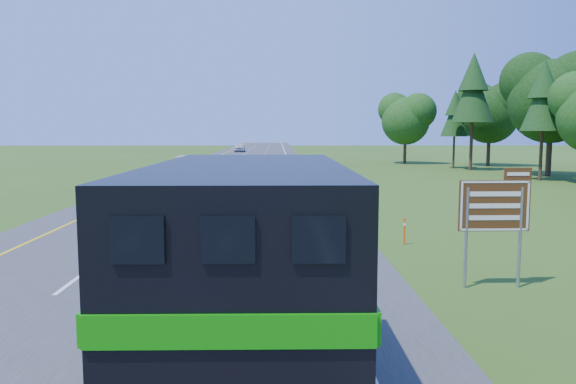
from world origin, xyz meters
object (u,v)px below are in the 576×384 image
Objects in this scene: exit_sign at (496,210)px; white_suv at (187,166)px; horse_truck at (251,273)px; far_car at (240,147)px.

white_suv is at bearing 110.83° from exit_sign.
horse_truck is 100.33m from far_car.
white_suv is 58.41m from far_car.
horse_truck is 2.60× the size of exit_sign.
far_car is 94.83m from exit_sign.
exit_sign is at bearing 44.84° from horse_truck.
far_car is at bearing 85.45° from white_suv.
horse_truck is 42.40m from white_suv.
exit_sign is (13.88, -35.54, 1.10)m from white_suv.
exit_sign is (12.97, -93.94, 1.21)m from far_car.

